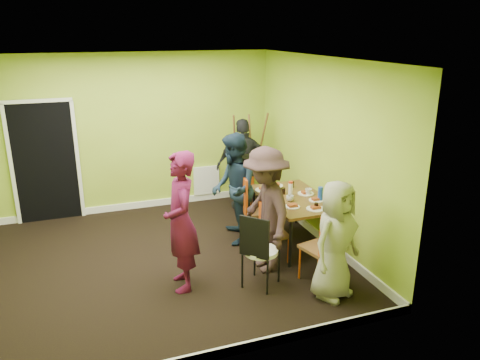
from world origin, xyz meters
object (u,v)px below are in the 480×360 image
(person_standing, at_px, (181,222))
(person_left_far, at_px, (234,189))
(blue_bottle, at_px, (320,194))
(person_left_near, at_px, (266,210))
(chair_left_near, at_px, (270,229))
(orange_bottle, at_px, (284,191))
(chair_bentwood, at_px, (259,248))
(person_back_end, at_px, (244,165))
(chair_front_end, at_px, (325,243))
(person_front_end, at_px, (335,240))
(chair_back_end, at_px, (245,172))
(easel, at_px, (249,160))
(dining_table, at_px, (295,201))
(chair_left_far, at_px, (251,205))
(thermos, at_px, (291,190))

(person_standing, bearing_deg, person_left_far, 139.25)
(blue_bottle, relative_size, person_left_near, 0.12)
(chair_left_near, distance_m, orange_bottle, 0.84)
(chair_bentwood, distance_m, person_back_end, 2.78)
(chair_left_near, distance_m, person_left_near, 0.44)
(chair_front_end, distance_m, person_front_end, 0.34)
(chair_front_end, bearing_deg, person_front_end, -110.22)
(chair_bentwood, height_order, person_back_end, person_back_end)
(person_standing, relative_size, person_left_near, 1.04)
(chair_back_end, relative_size, orange_bottle, 12.87)
(easel, bearing_deg, dining_table, -88.82)
(chair_left_far, relative_size, chair_front_end, 1.05)
(chair_front_end, bearing_deg, chair_left_near, 103.10)
(chair_left_near, height_order, orange_bottle, chair_left_near)
(blue_bottle, distance_m, person_front_end, 1.36)
(orange_bottle, bearing_deg, person_front_end, -93.94)
(chair_left_near, bearing_deg, easel, 168.04)
(chair_left_near, relative_size, person_back_end, 0.51)
(thermos, relative_size, person_back_end, 0.13)
(chair_bentwood, distance_m, orange_bottle, 1.55)
(chair_left_near, height_order, person_front_end, person_front_end)
(chair_bentwood, bearing_deg, person_back_end, 121.69)
(chair_left_far, bearing_deg, chair_front_end, 23.40)
(chair_left_far, relative_size, orange_bottle, 12.65)
(chair_bentwood, height_order, blue_bottle, chair_bentwood)
(thermos, bearing_deg, person_front_end, -95.05)
(orange_bottle, height_order, person_back_end, person_back_end)
(chair_bentwood, bearing_deg, person_left_near, 106.09)
(person_left_far, bearing_deg, chair_front_end, 35.04)
(thermos, bearing_deg, person_back_end, 95.63)
(easel, bearing_deg, person_left_near, -105.65)
(chair_left_near, distance_m, chair_back_end, 1.89)
(orange_bottle, bearing_deg, person_left_far, 164.79)
(easel, xyz_separation_m, person_back_end, (-0.19, -0.25, -0.02))
(dining_table, distance_m, chair_left_near, 0.75)
(chair_left_near, relative_size, blue_bottle, 4.07)
(chair_left_near, height_order, easel, easel)
(chair_left_far, bearing_deg, dining_table, 73.21)
(chair_left_near, xyz_separation_m, thermos, (0.51, 0.43, 0.38))
(chair_left_near, xyz_separation_m, person_left_far, (-0.26, 0.81, 0.37))
(chair_left_far, height_order, person_front_end, person_front_end)
(chair_front_end, relative_size, person_left_far, 0.59)
(dining_table, relative_size, person_left_near, 0.87)
(easel, distance_m, thermos, 1.86)
(chair_left_far, height_order, chair_back_end, chair_back_end)
(easel, xyz_separation_m, person_left_near, (-0.69, -2.46, 0.01))
(person_back_end, bearing_deg, person_standing, 61.62)
(person_left_far, bearing_deg, person_left_near, 19.12)
(orange_bottle, xyz_separation_m, person_front_end, (-0.12, -1.71, -0.04))
(dining_table, distance_m, person_left_far, 0.94)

